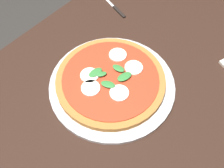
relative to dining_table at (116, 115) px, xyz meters
The scene contains 4 objects.
dining_table is the anchor object (origin of this frame).
serving_tray 0.12m from the dining_table, 123.44° to the right, with size 0.37×0.37×0.01m, color silver.
pizza 0.14m from the dining_table, 120.59° to the right, with size 0.32×0.32×0.03m.
knife 0.40m from the dining_table, 139.96° to the right, with size 0.06×0.16×0.01m.
Camera 1 is at (0.31, 0.25, 1.44)m, focal length 42.62 mm.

